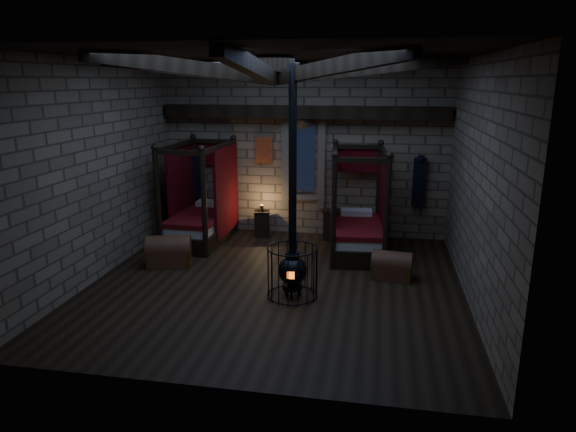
% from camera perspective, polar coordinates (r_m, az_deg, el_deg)
% --- Properties ---
extents(room, '(7.02, 7.02, 4.29)m').
position_cam_1_polar(room, '(9.27, -1.40, 14.58)').
color(room, black).
rests_on(room, ground).
extents(bed_left, '(1.26, 2.29, 2.36)m').
position_cam_1_polar(bed_left, '(12.57, -9.56, -0.13)').
color(bed_left, black).
rests_on(bed_left, ground).
extents(bed_right, '(1.36, 2.32, 2.33)m').
position_cam_1_polar(bed_right, '(11.66, 7.67, -1.28)').
color(bed_right, black).
rests_on(bed_right, ground).
extents(trunk_left, '(1.02, 0.80, 0.66)m').
position_cam_1_polar(trunk_left, '(11.09, -13.08, -3.91)').
color(trunk_left, brown).
rests_on(trunk_left, ground).
extents(trunk_right, '(0.82, 0.58, 0.56)m').
position_cam_1_polar(trunk_right, '(10.33, 11.46, -5.49)').
color(trunk_right, brown).
rests_on(trunk_right, ground).
extents(nightstand_left, '(0.49, 0.47, 0.80)m').
position_cam_1_polar(nightstand_left, '(12.82, -2.90, -0.78)').
color(nightstand_left, black).
rests_on(nightstand_left, ground).
extents(nightstand_right, '(0.52, 0.50, 0.80)m').
position_cam_1_polar(nightstand_right, '(12.55, 5.08, -0.98)').
color(nightstand_right, black).
rests_on(nightstand_right, ground).
extents(stove, '(0.91, 0.91, 4.05)m').
position_cam_1_polar(stove, '(9.17, 0.49, -5.58)').
color(stove, black).
rests_on(stove, ground).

